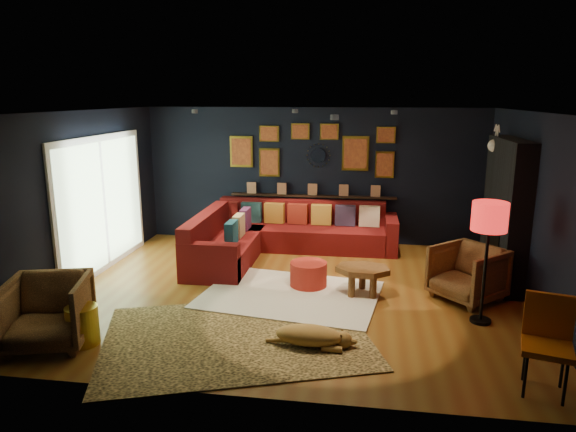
# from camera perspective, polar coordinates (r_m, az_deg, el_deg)

# --- Properties ---
(floor) EXTENTS (6.50, 6.50, 0.00)m
(floor) POSITION_cam_1_polar(r_m,az_deg,el_deg) (7.63, 0.60, -8.39)
(floor) COLOR brown
(floor) RESTS_ON ground
(room_walls) EXTENTS (6.50, 6.50, 6.50)m
(room_walls) POSITION_cam_1_polar(r_m,az_deg,el_deg) (7.20, 0.64, 3.48)
(room_walls) COLOR black
(room_walls) RESTS_ON ground
(sectional) EXTENTS (3.41, 2.69, 0.86)m
(sectional) POSITION_cam_1_polar(r_m,az_deg,el_deg) (9.31, -1.61, -2.27)
(sectional) COLOR maroon
(sectional) RESTS_ON ground
(ledge) EXTENTS (3.20, 0.12, 0.04)m
(ledge) POSITION_cam_1_polar(r_m,az_deg,el_deg) (9.94, 2.74, 2.24)
(ledge) COLOR black
(ledge) RESTS_ON room_walls
(gallery_wall) EXTENTS (3.15, 0.04, 1.02)m
(gallery_wall) POSITION_cam_1_polar(r_m,az_deg,el_deg) (9.84, 2.74, 7.36)
(gallery_wall) COLOR gold
(gallery_wall) RESTS_ON room_walls
(sunburst_mirror) EXTENTS (0.47, 0.16, 0.47)m
(sunburst_mirror) POSITION_cam_1_polar(r_m,az_deg,el_deg) (9.85, 3.39, 6.73)
(sunburst_mirror) COLOR silver
(sunburst_mirror) RESTS_ON room_walls
(fireplace) EXTENTS (0.31, 1.60, 2.20)m
(fireplace) POSITION_cam_1_polar(r_m,az_deg,el_deg) (8.40, 22.92, -0.13)
(fireplace) COLOR black
(fireplace) RESTS_ON ground
(deer_head) EXTENTS (0.50, 0.28, 0.45)m
(deer_head) POSITION_cam_1_polar(r_m,az_deg,el_deg) (8.74, 23.03, 7.20)
(deer_head) COLOR white
(deer_head) RESTS_ON fireplace
(sliding_door) EXTENTS (0.06, 2.80, 2.20)m
(sliding_door) POSITION_cam_1_polar(r_m,az_deg,el_deg) (8.86, -19.88, 1.30)
(sliding_door) COLOR white
(sliding_door) RESTS_ON ground
(ceiling_spots) EXTENTS (3.30, 2.50, 0.06)m
(ceiling_spots) POSITION_cam_1_polar(r_m,az_deg,el_deg) (7.89, 1.46, 11.40)
(ceiling_spots) COLOR black
(ceiling_spots) RESTS_ON room_walls
(shag_rug) EXTENTS (2.70, 2.13, 0.03)m
(shag_rug) POSITION_cam_1_polar(r_m,az_deg,el_deg) (7.47, 0.26, -8.75)
(shag_rug) COLOR white
(shag_rug) RESTS_ON ground
(leopard_rug) EXTENTS (3.63, 3.09, 0.02)m
(leopard_rug) POSITION_cam_1_polar(r_m,az_deg,el_deg) (6.31, -5.73, -13.20)
(leopard_rug) COLOR tan
(leopard_rug) RESTS_ON ground
(coffee_table) EXTENTS (0.84, 0.66, 0.40)m
(coffee_table) POSITION_cam_1_polar(r_m,az_deg,el_deg) (7.44, 8.30, -6.21)
(coffee_table) COLOR brown
(coffee_table) RESTS_ON shag_rug
(pouf) EXTENTS (0.55, 0.55, 0.36)m
(pouf) POSITION_cam_1_polar(r_m,az_deg,el_deg) (7.72, 2.29, -6.45)
(pouf) COLOR #A4241B
(pouf) RESTS_ON shag_rug
(armchair_left) EXTENTS (1.04, 1.01, 0.89)m
(armchair_left) POSITION_cam_1_polar(r_m,az_deg,el_deg) (6.54, -25.18, -9.34)
(armchair_left) COLOR #C47E43
(armchair_left) RESTS_ON ground
(armchair_right) EXTENTS (1.13, 1.13, 0.85)m
(armchair_right) POSITION_cam_1_polar(r_m,az_deg,el_deg) (7.63, 19.32, -5.76)
(armchair_right) COLOR #C47E43
(armchair_right) RESTS_ON ground
(gold_stool) EXTENTS (0.37, 0.37, 0.46)m
(gold_stool) POSITION_cam_1_polar(r_m,az_deg,el_deg) (6.49, -21.86, -11.22)
(gold_stool) COLOR gold
(gold_stool) RESTS_ON ground
(orange_chair) EXTENTS (0.55, 0.55, 0.95)m
(orange_chair) POSITION_cam_1_polar(r_m,az_deg,el_deg) (5.65, 26.90, -11.75)
(orange_chair) COLOR black
(orange_chair) RESTS_ON ground
(floor_lamp) EXTENTS (0.43, 0.43, 1.56)m
(floor_lamp) POSITION_cam_1_polar(r_m,az_deg,el_deg) (6.70, 21.47, -0.66)
(floor_lamp) COLOR black
(floor_lamp) RESTS_ON ground
(dog) EXTENTS (1.08, 0.57, 0.33)m
(dog) POSITION_cam_1_polar(r_m,az_deg,el_deg) (6.01, 2.35, -12.71)
(dog) COLOR #B3813F
(dog) RESTS_ON leopard_rug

